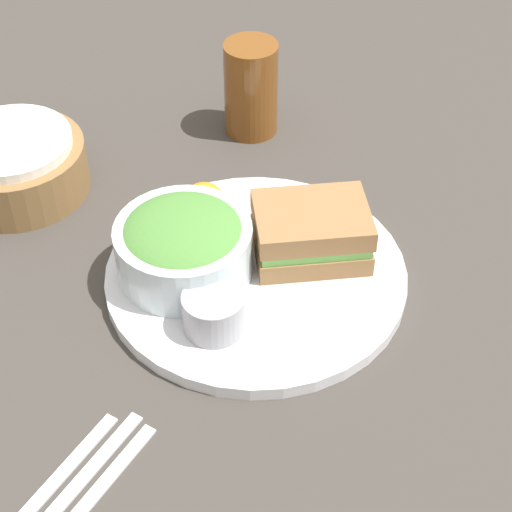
% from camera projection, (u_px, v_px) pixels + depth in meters
% --- Properties ---
extents(ground_plane, '(4.00, 4.00, 0.00)m').
position_uv_depth(ground_plane, '(256.00, 280.00, 0.89)').
color(ground_plane, '#3D3833').
extents(plate, '(0.31, 0.31, 0.01)m').
position_uv_depth(plate, '(256.00, 275.00, 0.89)').
color(plate, silver).
rests_on(plate, ground_plane).
extents(sandwich, '(0.14, 0.13, 0.06)m').
position_uv_depth(sandwich, '(311.00, 232.00, 0.88)').
color(sandwich, olive).
rests_on(sandwich, plate).
extents(salad_bowl, '(0.14, 0.14, 0.07)m').
position_uv_depth(salad_bowl, '(184.00, 244.00, 0.86)').
color(salad_bowl, silver).
rests_on(salad_bowl, plate).
extents(dressing_cup, '(0.06, 0.06, 0.04)m').
position_uv_depth(dressing_cup, '(214.00, 312.00, 0.81)').
color(dressing_cup, '#99999E').
rests_on(dressing_cup, plate).
extents(orange_wedge, '(0.05, 0.05, 0.05)m').
position_uv_depth(orange_wedge, '(204.00, 204.00, 0.92)').
color(orange_wedge, orange).
rests_on(orange_wedge, plate).
extents(drink_glass, '(0.07, 0.07, 0.12)m').
position_uv_depth(drink_glass, '(251.00, 88.00, 1.05)').
color(drink_glass, brown).
rests_on(drink_glass, ground_plane).
extents(bread_basket, '(0.16, 0.16, 0.07)m').
position_uv_depth(bread_basket, '(15.00, 165.00, 0.98)').
color(bread_basket, olive).
rests_on(bread_basket, ground_plane).
extents(fork, '(0.16, 0.09, 0.01)m').
position_uv_depth(fork, '(88.00, 501.00, 0.70)').
color(fork, silver).
rests_on(fork, ground_plane).
extents(knife, '(0.17, 0.09, 0.01)m').
position_uv_depth(knife, '(71.00, 491.00, 0.71)').
color(knife, silver).
rests_on(knife, ground_plane).
extents(spoon, '(0.14, 0.08, 0.01)m').
position_uv_depth(spoon, '(55.00, 481.00, 0.71)').
color(spoon, silver).
rests_on(spoon, ground_plane).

